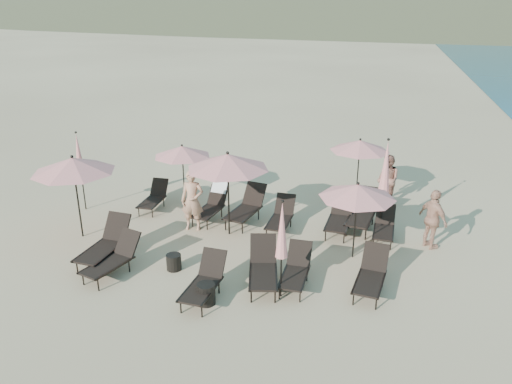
% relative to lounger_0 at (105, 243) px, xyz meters
% --- Properties ---
extents(ground, '(800.00, 800.00, 0.00)m').
position_rel_lounger_0_xyz_m(ground, '(4.04, -0.50, -0.49)').
color(ground, '#D6BA8C').
rests_on(ground, ground).
extents(lounger_0, '(0.82, 1.86, 1.05)m').
position_rel_lounger_0_xyz_m(lounger_0, '(0.00, 0.00, 0.00)').
color(lounger_0, black).
rests_on(lounger_0, ground).
extents(lounger_1, '(1.07, 1.75, 0.94)m').
position_rel_lounger_0_xyz_m(lounger_1, '(0.55, -0.60, -0.05)').
color(lounger_1, black).
rests_on(lounger_1, ground).
extents(lounger_2, '(0.72, 1.63, 0.92)m').
position_rel_lounger_0_xyz_m(lounger_2, '(3.10, -1.04, -0.06)').
color(lounger_2, black).
rests_on(lounger_2, ground).
extents(lounger_3, '(0.61, 1.54, 0.88)m').
position_rel_lounger_0_xyz_m(lounger_3, '(5.04, -0.00, -0.08)').
color(lounger_3, black).
rests_on(lounger_3, ground).
extents(lounger_4, '(1.03, 1.83, 0.99)m').
position_rel_lounger_0_xyz_m(lounger_4, '(4.27, -0.16, -0.03)').
color(lounger_4, black).
rests_on(lounger_4, ground).
extents(lounger_5, '(0.82, 1.68, 0.93)m').
position_rel_lounger_0_xyz_m(lounger_5, '(6.79, 0.17, -0.06)').
color(lounger_5, black).
rests_on(lounger_5, ground).
extents(lounger_6, '(0.58, 1.48, 0.84)m').
position_rel_lounger_0_xyz_m(lounger_6, '(-0.25, 3.50, -0.09)').
color(lounger_6, black).
rests_on(lounger_6, ground).
extents(lounger_7, '(0.82, 1.70, 1.02)m').
position_rel_lounger_0_xyz_m(lounger_7, '(1.84, 3.25, -0.00)').
color(lounger_7, black).
rests_on(lounger_7, ground).
extents(lounger_8, '(1.02, 1.89, 1.03)m').
position_rel_lounger_0_xyz_m(lounger_8, '(2.94, 3.26, -0.01)').
color(lounger_8, black).
rests_on(lounger_8, ground).
extents(lounger_9, '(0.67, 1.59, 0.90)m').
position_rel_lounger_0_xyz_m(lounger_9, '(4.09, 2.95, -0.07)').
color(lounger_9, black).
rests_on(lounger_9, ground).
extents(lounger_10, '(0.95, 1.89, 1.04)m').
position_rel_lounger_0_xyz_m(lounger_10, '(6.42, 3.72, -0.00)').
color(lounger_10, black).
rests_on(lounger_10, ground).
extents(lounger_11, '(0.62, 1.49, 0.84)m').
position_rel_lounger_0_xyz_m(lounger_11, '(7.07, 3.06, -0.10)').
color(lounger_11, black).
rests_on(lounger_11, ground).
extents(lounger_12, '(0.74, 1.76, 1.08)m').
position_rel_lounger_0_xyz_m(lounger_12, '(5.79, 3.37, 0.02)').
color(lounger_12, black).
rests_on(lounger_12, ground).
extents(umbrella_open_0, '(2.28, 2.28, 2.46)m').
position_rel_lounger_0_xyz_m(umbrella_open_0, '(-1.41, 1.10, 1.68)').
color(umbrella_open_0, black).
rests_on(umbrella_open_0, ground).
extents(umbrella_open_1, '(2.34, 2.34, 2.52)m').
position_rel_lounger_0_xyz_m(umbrella_open_1, '(2.68, 2.27, 1.74)').
color(umbrella_open_1, black).
rests_on(umbrella_open_1, ground).
extents(umbrella_open_2, '(1.98, 1.98, 2.13)m').
position_rel_lounger_0_xyz_m(umbrella_open_2, '(6.28, 1.72, 1.40)').
color(umbrella_open_2, black).
rests_on(umbrella_open_2, ground).
extents(umbrella_open_3, '(1.88, 1.88, 2.02)m').
position_rel_lounger_0_xyz_m(umbrella_open_3, '(0.50, 4.28, 1.30)').
color(umbrella_open_3, black).
rests_on(umbrella_open_3, ground).
extents(umbrella_open_4, '(1.99, 1.99, 2.15)m').
position_rel_lounger_0_xyz_m(umbrella_open_4, '(6.12, 5.97, 1.41)').
color(umbrella_open_4, black).
rests_on(umbrella_open_4, ground).
extents(umbrella_closed_0, '(0.28, 0.28, 2.42)m').
position_rel_lounger_0_xyz_m(umbrella_closed_0, '(4.79, -0.59, 1.19)').
color(umbrella_closed_0, black).
rests_on(umbrella_closed_0, ground).
extents(umbrella_closed_1, '(0.34, 0.34, 2.87)m').
position_rel_lounger_0_xyz_m(umbrella_closed_1, '(6.96, 3.44, 1.51)').
color(umbrella_closed_1, black).
rests_on(umbrella_closed_1, ground).
extents(umbrella_closed_2, '(0.31, 0.31, 2.61)m').
position_rel_lounger_0_xyz_m(umbrella_closed_2, '(-2.43, 2.92, 1.33)').
color(umbrella_closed_2, black).
rests_on(umbrella_closed_2, ground).
extents(side_table_0, '(0.38, 0.38, 0.41)m').
position_rel_lounger_0_xyz_m(side_table_0, '(1.91, -0.04, -0.28)').
color(side_table_0, black).
rests_on(side_table_0, ground).
extents(side_table_1, '(0.42, 0.42, 0.49)m').
position_rel_lounger_0_xyz_m(side_table_1, '(3.22, -1.28, -0.24)').
color(side_table_1, black).
rests_on(side_table_1, ground).
extents(beachgoer_a, '(0.73, 0.53, 1.83)m').
position_rel_lounger_0_xyz_m(beachgoer_a, '(1.55, 2.34, 0.43)').
color(beachgoer_a, tan).
rests_on(beachgoer_a, ground).
extents(beachgoer_b, '(0.94, 1.00, 1.65)m').
position_rel_lounger_0_xyz_m(beachgoer_b, '(7.12, 5.88, 0.33)').
color(beachgoer_b, '#935E4C').
rests_on(beachgoer_b, ground).
extents(beachgoer_c, '(0.95, 1.03, 1.70)m').
position_rel_lounger_0_xyz_m(beachgoer_c, '(8.32, 2.80, 0.36)').
color(beachgoer_c, tan).
rests_on(beachgoer_c, ground).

